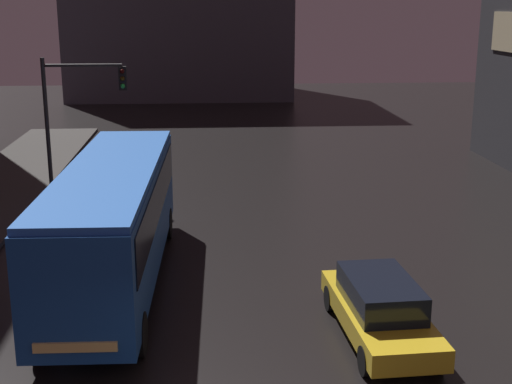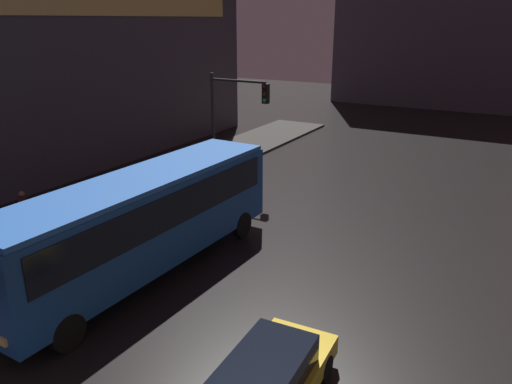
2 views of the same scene
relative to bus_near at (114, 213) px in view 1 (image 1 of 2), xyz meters
The scene contains 3 objects.
bus_near is the anchor object (origin of this frame).
car_taxi 7.49m from the bus_near, 29.65° to the right, with size 1.94×4.77×1.45m.
traffic_light_main 9.70m from the bus_near, 104.75° to the left, with size 3.21×0.35×5.56m.
Camera 1 is at (-0.49, -9.82, 7.47)m, focal length 50.00 mm.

